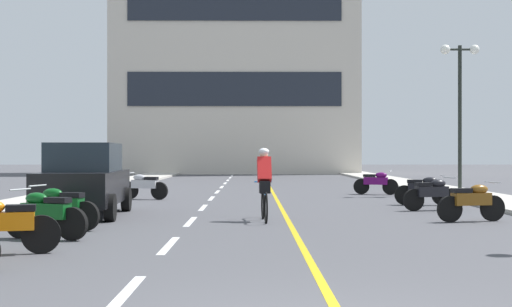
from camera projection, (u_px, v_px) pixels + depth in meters
ground_plane at (267, 193)px, 26.44m from camera, size 140.00×140.00×0.00m
curb_left at (101, 188)px, 29.40m from camera, size 2.40×72.00×0.12m
curb_right at (430, 188)px, 29.49m from camera, size 2.40×72.00×0.12m
lane_dash_0 at (124, 294)px, 7.43m from camera, size 0.14×2.20×0.01m
lane_dash_1 at (169, 245)px, 11.43m from camera, size 0.14×2.20×0.01m
lane_dash_2 at (190, 221)px, 15.43m from camera, size 0.14×2.20×0.01m
lane_dash_3 at (203, 208)px, 19.43m from camera, size 0.14×2.20×0.01m
lane_dash_4 at (211, 198)px, 23.43m from camera, size 0.14×2.20×0.01m
lane_dash_5 at (217, 192)px, 27.43m from camera, size 0.14×2.20×0.01m
lane_dash_6 at (222, 187)px, 31.43m from camera, size 0.14×2.20×0.01m
lane_dash_7 at (225, 183)px, 35.43m from camera, size 0.14×2.20×0.01m
lane_dash_8 at (228, 180)px, 39.43m from camera, size 0.14×2.20×0.01m
lane_dash_9 at (230, 178)px, 43.43m from camera, size 0.14×2.20×0.01m
lane_dash_10 at (232, 176)px, 47.43m from camera, size 0.14×2.20×0.01m
lane_dash_11 at (233, 174)px, 51.43m from camera, size 0.14×2.20×0.01m
centre_line_yellow at (271, 189)px, 29.44m from camera, size 0.12×66.00×0.01m
office_building at (236, 40)px, 54.06m from camera, size 19.07×7.37×21.34m
street_lamp_mid at (460, 85)px, 25.23m from camera, size 1.46×0.36×5.52m
parked_car_near at (85, 179)px, 16.80m from camera, size 2.10×4.29×1.82m
motorcycle_1 at (3, 224)px, 10.33m from camera, size 1.67×0.71×0.92m
motorcycle_2 at (45, 213)px, 12.22m from camera, size 1.65×0.77×0.92m
motorcycle_3 at (61, 207)px, 13.72m from camera, size 1.66×0.72×0.92m
motorcycle_4 at (472, 201)px, 15.40m from camera, size 1.67×0.68×0.92m
motorcycle_5 at (432, 193)px, 18.43m from camera, size 1.67×0.70×0.92m
motorcycle_6 at (424, 190)px, 20.36m from camera, size 1.69×0.60×0.92m
motorcycle_7 at (144, 185)px, 22.98m from camera, size 1.66×0.75×0.92m
motorcycle_8 at (376, 182)px, 25.68m from camera, size 1.64×0.78×0.92m
cyclist_rider at (264, 183)px, 15.60m from camera, size 0.42×1.77×1.71m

